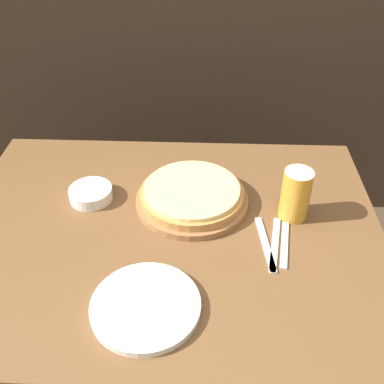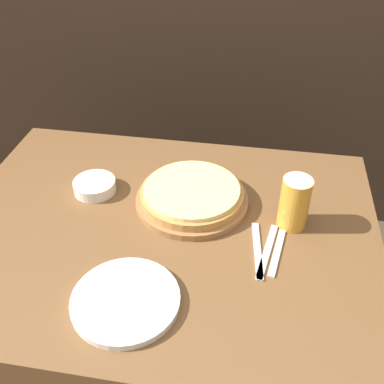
{
  "view_description": "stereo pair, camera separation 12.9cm",
  "coord_description": "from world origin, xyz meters",
  "px_view_note": "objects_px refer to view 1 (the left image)",
  "views": [
    {
      "loc": [
        0.11,
        -0.9,
        1.56
      ],
      "look_at": [
        0.06,
        0.12,
        0.76
      ],
      "focal_mm": 42.0,
      "sensor_mm": 36.0,
      "label": 1
    },
    {
      "loc": [
        0.23,
        -0.89,
        1.56
      ],
      "look_at": [
        0.06,
        0.12,
        0.76
      ],
      "focal_mm": 42.0,
      "sensor_mm": 36.0,
      "label": 2
    }
  ],
  "objects_px": {
    "pizza_on_board": "(192,196)",
    "side_bowl": "(91,194)",
    "beer_glass": "(296,193)",
    "dinner_knife": "(275,244)",
    "spoon": "(284,244)",
    "dinner_plate": "(146,306)",
    "fork": "(265,244)"
  },
  "relations": [
    {
      "from": "pizza_on_board",
      "to": "side_bowl",
      "type": "relative_size",
      "value": 2.59
    },
    {
      "from": "beer_glass",
      "to": "side_bowl",
      "type": "distance_m",
      "value": 0.59
    },
    {
      "from": "pizza_on_board",
      "to": "dinner_knife",
      "type": "relative_size",
      "value": 1.6
    },
    {
      "from": "dinner_knife",
      "to": "spoon",
      "type": "height_order",
      "value": "same"
    },
    {
      "from": "pizza_on_board",
      "to": "side_bowl",
      "type": "xyz_separation_m",
      "value": [
        -0.3,
        0.01,
        -0.01
      ]
    },
    {
      "from": "dinner_knife",
      "to": "spoon",
      "type": "relative_size",
      "value": 1.17
    },
    {
      "from": "dinner_plate",
      "to": "fork",
      "type": "xyz_separation_m",
      "value": [
        0.29,
        0.22,
        -0.01
      ]
    },
    {
      "from": "pizza_on_board",
      "to": "fork",
      "type": "height_order",
      "value": "pizza_on_board"
    },
    {
      "from": "fork",
      "to": "dinner_knife",
      "type": "distance_m",
      "value": 0.03
    },
    {
      "from": "dinner_knife",
      "to": "spoon",
      "type": "bearing_deg",
      "value": -0.0
    },
    {
      "from": "dinner_plate",
      "to": "spoon",
      "type": "bearing_deg",
      "value": 32.71
    },
    {
      "from": "pizza_on_board",
      "to": "dinner_plate",
      "type": "bearing_deg",
      "value": -103.15
    },
    {
      "from": "fork",
      "to": "spoon",
      "type": "height_order",
      "value": "same"
    },
    {
      "from": "dinner_knife",
      "to": "spoon",
      "type": "distance_m",
      "value": 0.03
    },
    {
      "from": "pizza_on_board",
      "to": "spoon",
      "type": "relative_size",
      "value": 1.88
    },
    {
      "from": "beer_glass",
      "to": "fork",
      "type": "distance_m",
      "value": 0.17
    },
    {
      "from": "dinner_plate",
      "to": "fork",
      "type": "height_order",
      "value": "dinner_plate"
    },
    {
      "from": "side_bowl",
      "to": "fork",
      "type": "height_order",
      "value": "side_bowl"
    },
    {
      "from": "dinner_plate",
      "to": "fork",
      "type": "distance_m",
      "value": 0.36
    },
    {
      "from": "fork",
      "to": "side_bowl",
      "type": "bearing_deg",
      "value": 160.77
    },
    {
      "from": "fork",
      "to": "pizza_on_board",
      "type": "bearing_deg",
      "value": 140.37
    },
    {
      "from": "pizza_on_board",
      "to": "spoon",
      "type": "bearing_deg",
      "value": -33.53
    },
    {
      "from": "fork",
      "to": "dinner_knife",
      "type": "bearing_deg",
      "value": 0.0
    },
    {
      "from": "dinner_plate",
      "to": "side_bowl",
      "type": "height_order",
      "value": "side_bowl"
    },
    {
      "from": "beer_glass",
      "to": "spoon",
      "type": "xyz_separation_m",
      "value": [
        -0.04,
        -0.12,
        -0.08
      ]
    },
    {
      "from": "pizza_on_board",
      "to": "dinner_knife",
      "type": "height_order",
      "value": "pizza_on_board"
    },
    {
      "from": "dinner_plate",
      "to": "fork",
      "type": "bearing_deg",
      "value": 36.98
    },
    {
      "from": "pizza_on_board",
      "to": "spoon",
      "type": "distance_m",
      "value": 0.3
    },
    {
      "from": "pizza_on_board",
      "to": "beer_glass",
      "type": "bearing_deg",
      "value": -9.04
    },
    {
      "from": "beer_glass",
      "to": "dinner_knife",
      "type": "bearing_deg",
      "value": -116.82
    },
    {
      "from": "beer_glass",
      "to": "fork",
      "type": "xyz_separation_m",
      "value": [
        -0.09,
        -0.12,
        -0.08
      ]
    },
    {
      "from": "beer_glass",
      "to": "dinner_knife",
      "type": "distance_m",
      "value": 0.16
    }
  ]
}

